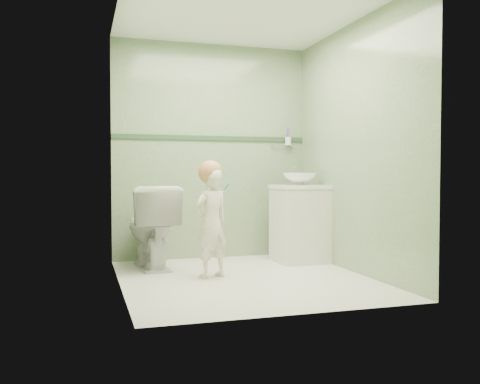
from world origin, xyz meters
name	(u,v)px	position (x,y,z in m)	size (l,w,h in m)	color
ground	(245,279)	(0.00, 0.00, 0.00)	(2.50, 2.50, 0.00)	white
room_shell	(245,146)	(0.00, 0.00, 1.20)	(2.50, 2.54, 2.40)	gray
trim_stripe	(212,138)	(0.00, 1.24, 1.35)	(2.20, 0.02, 0.05)	#2C492C
vanity	(300,225)	(0.84, 0.70, 0.40)	(0.52, 0.50, 0.80)	beige
counter	(300,187)	(0.84, 0.70, 0.81)	(0.54, 0.52, 0.04)	white
basin	(300,179)	(0.84, 0.70, 0.89)	(0.37, 0.37, 0.13)	white
faucet	(293,172)	(0.84, 0.89, 0.97)	(0.03, 0.13, 0.18)	silver
cup_holder	(287,141)	(0.89, 1.18, 1.33)	(0.26, 0.07, 0.21)	silver
toilet	(151,227)	(-0.74, 0.80, 0.42)	(0.47, 0.82, 0.83)	white
toddler	(211,223)	(-0.28, 0.14, 0.50)	(0.36, 0.24, 1.00)	beige
hair_cap	(210,172)	(-0.28, 0.17, 0.96)	(0.22, 0.22, 0.22)	#C1814C
teal_toothbrush	(226,186)	(-0.16, 0.06, 0.84)	(0.10, 0.14, 0.08)	#188E73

